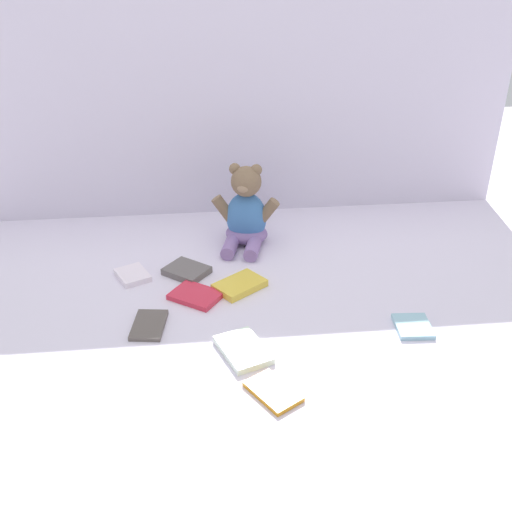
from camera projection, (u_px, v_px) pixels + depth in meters
name	position (u px, v px, depth m)	size (l,w,h in m)	color
ground_plane	(252.00, 270.00, 1.65)	(3.20, 3.20, 0.00)	silver
backdrop_drape	(239.00, 111.00, 1.86)	(1.74, 0.03, 0.68)	silver
teddy_bear	(245.00, 215.00, 1.76)	(0.21, 0.20, 0.25)	#3F72B2
book_case_0	(240.00, 285.00, 1.56)	(0.09, 0.13, 0.02)	yellow
book_case_1	(413.00, 326.00, 1.41)	(0.08, 0.10, 0.01)	#8CBCCB
book_case_2	(149.00, 325.00, 1.41)	(0.07, 0.12, 0.01)	#554C46
book_case_3	(243.00, 350.00, 1.32)	(0.09, 0.14, 0.02)	white
book_case_4	(196.00, 295.00, 1.53)	(0.09, 0.12, 0.01)	red
book_case_5	(252.00, 220.00, 1.93)	(0.07, 0.14, 0.01)	#A57683
book_case_6	(187.00, 270.00, 1.64)	(0.09, 0.11, 0.02)	#5E5755
book_case_7	(133.00, 275.00, 1.61)	(0.08, 0.10, 0.02)	white
book_case_8	(273.00, 392.00, 1.21)	(0.07, 0.12, 0.01)	orange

